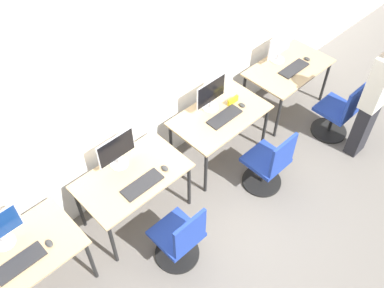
% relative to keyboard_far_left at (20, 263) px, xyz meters
% --- Properties ---
extents(ground_plane, '(20.00, 20.00, 0.00)m').
position_rel_keyboard_far_left_xyz_m(ground_plane, '(1.98, -0.25, -0.72)').
color(ground_plane, slate).
extents(wall_back, '(12.00, 0.05, 2.80)m').
position_rel_keyboard_far_left_xyz_m(wall_back, '(1.98, 0.57, 0.68)').
color(wall_back, silver).
rests_on(wall_back, ground_plane).
extents(desk_far_left, '(1.16, 0.70, 0.71)m').
position_rel_keyboard_far_left_xyz_m(desk_far_left, '(-0.00, 0.10, -0.09)').
color(desk_far_left, tan).
rests_on(desk_far_left, ground_plane).
extents(keyboard_far_left, '(0.45, 0.17, 0.02)m').
position_rel_keyboard_far_left_xyz_m(keyboard_far_left, '(0.00, 0.00, 0.00)').
color(keyboard_far_left, '#262628').
rests_on(keyboard_far_left, desk_far_left).
extents(mouse_far_left, '(0.06, 0.09, 0.03)m').
position_rel_keyboard_far_left_xyz_m(mouse_far_left, '(0.29, -0.01, 0.01)').
color(mouse_far_left, '#333333').
rests_on(mouse_far_left, desk_far_left).
extents(desk_left, '(1.16, 0.70, 0.71)m').
position_rel_keyboard_far_left_xyz_m(desk_left, '(1.32, 0.10, -0.09)').
color(desk_left, tan).
rests_on(desk_left, ground_plane).
extents(monitor_left, '(0.45, 0.20, 0.41)m').
position_rel_keyboard_far_left_xyz_m(monitor_left, '(1.32, 0.31, 0.20)').
color(monitor_left, '#B2B2B7').
rests_on(monitor_left, desk_left).
extents(keyboard_left, '(0.45, 0.17, 0.02)m').
position_rel_keyboard_far_left_xyz_m(keyboard_left, '(1.32, -0.08, 0.00)').
color(keyboard_left, '#262628').
rests_on(keyboard_left, desk_left).
extents(mouse_left, '(0.06, 0.09, 0.03)m').
position_rel_keyboard_far_left_xyz_m(mouse_left, '(1.63, -0.08, 0.01)').
color(mouse_left, '#333333').
rests_on(mouse_left, desk_left).
extents(office_chair_left, '(0.48, 0.48, 0.88)m').
position_rel_keyboard_far_left_xyz_m(office_chair_left, '(1.30, -0.65, -0.36)').
color(office_chair_left, black).
rests_on(office_chair_left, ground_plane).
extents(desk_right, '(1.16, 0.70, 0.71)m').
position_rel_keyboard_far_left_xyz_m(desk_right, '(2.65, 0.10, -0.09)').
color(desk_right, tan).
rests_on(desk_right, ground_plane).
extents(monitor_right, '(0.45, 0.20, 0.41)m').
position_rel_keyboard_far_left_xyz_m(monitor_right, '(2.65, 0.26, 0.20)').
color(monitor_right, '#B2B2B7').
rests_on(monitor_right, desk_right).
extents(keyboard_right, '(0.45, 0.17, 0.02)m').
position_rel_keyboard_far_left_xyz_m(keyboard_right, '(2.65, 0.03, 0.00)').
color(keyboard_right, '#262628').
rests_on(keyboard_right, desk_right).
extents(mouse_right, '(0.06, 0.09, 0.03)m').
position_rel_keyboard_far_left_xyz_m(mouse_right, '(2.94, 0.02, 0.01)').
color(mouse_right, '#333333').
rests_on(mouse_right, desk_right).
extents(office_chair_right, '(0.48, 0.48, 0.88)m').
position_rel_keyboard_far_left_xyz_m(office_chair_right, '(2.71, -0.64, -0.36)').
color(office_chair_right, black).
rests_on(office_chair_right, ground_plane).
extents(desk_far_right, '(1.16, 0.70, 0.71)m').
position_rel_keyboard_far_left_xyz_m(desk_far_right, '(3.97, 0.10, -0.09)').
color(desk_far_right, tan).
rests_on(desk_far_right, ground_plane).
extents(monitor_far_right, '(0.45, 0.20, 0.41)m').
position_rel_keyboard_far_left_xyz_m(monitor_far_right, '(3.97, 0.30, 0.20)').
color(monitor_far_right, '#B2B2B7').
rests_on(monitor_far_right, desk_far_right).
extents(keyboard_far_right, '(0.45, 0.17, 0.02)m').
position_rel_keyboard_far_left_xyz_m(keyboard_far_right, '(3.97, 0.02, 0.00)').
color(keyboard_far_right, '#262628').
rests_on(keyboard_far_right, desk_far_right).
extents(mouse_far_right, '(0.06, 0.09, 0.03)m').
position_rel_keyboard_far_left_xyz_m(mouse_far_right, '(4.26, 0.03, 0.01)').
color(mouse_far_right, '#333333').
rests_on(mouse_far_right, desk_far_right).
extents(office_chair_far_right, '(0.48, 0.48, 0.88)m').
position_rel_keyboard_far_left_xyz_m(office_chair_far_right, '(4.04, -0.72, -0.36)').
color(office_chair_far_right, black).
rests_on(office_chair_far_right, ground_plane).
extents(person_far_right, '(0.36, 0.23, 1.73)m').
position_rel_keyboard_far_left_xyz_m(person_far_right, '(3.99, -1.08, 0.23)').
color(person_far_right, '#232328').
rests_on(person_far_right, ground_plane).
extents(placard_right, '(0.16, 0.03, 0.08)m').
position_rel_keyboard_far_left_xyz_m(placard_right, '(2.90, 0.13, 0.03)').
color(placard_right, yellow).
rests_on(placard_right, desk_right).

